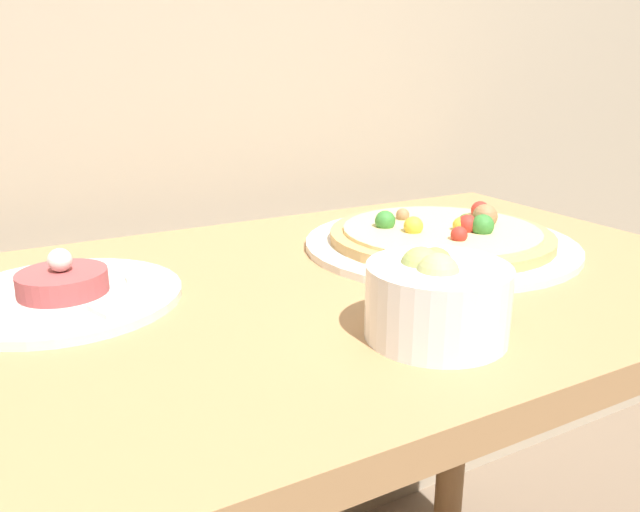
{
  "coord_description": "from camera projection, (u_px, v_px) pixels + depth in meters",
  "views": [
    {
      "loc": [
        -0.35,
        -0.29,
        1.03
      ],
      "look_at": [
        -0.02,
        0.3,
        0.82
      ],
      "focal_mm": 35.0,
      "sensor_mm": 36.0,
      "label": 1
    }
  ],
  "objects": [
    {
      "name": "dining_table",
      "position": [
        328.0,
        385.0,
        0.79
      ],
      "size": [
        1.03,
        0.63,
        0.78
      ],
      "color": "#AD7F51",
      "rests_on": "ground_plane"
    },
    {
      "name": "pizza_plate",
      "position": [
        441.0,
        238.0,
        0.87
      ],
      "size": [
        0.38,
        0.38,
        0.06
      ],
      "color": "silver",
      "rests_on": "dining_table"
    },
    {
      "name": "small_bowl",
      "position": [
        436.0,
        298.0,
        0.58
      ],
      "size": [
        0.14,
        0.14,
        0.09
      ],
      "color": "white",
      "rests_on": "dining_table"
    },
    {
      "name": "tartare_plate",
      "position": [
        64.0,
        292.0,
        0.68
      ],
      "size": [
        0.25,
        0.25,
        0.06
      ],
      "color": "silver",
      "rests_on": "dining_table"
    }
  ]
}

